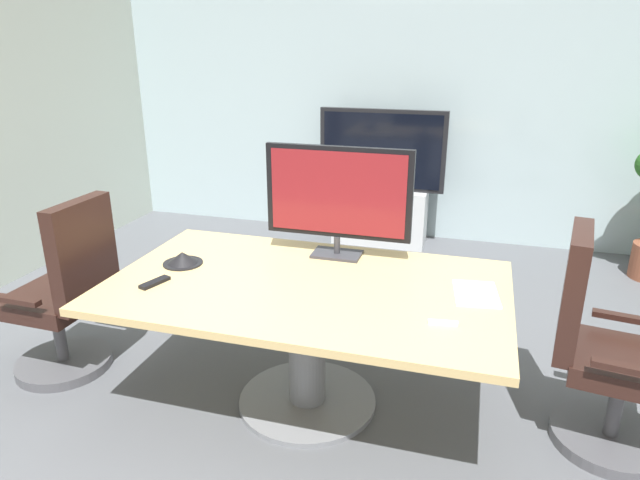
{
  "coord_description": "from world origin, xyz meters",
  "views": [
    {
      "loc": [
        0.85,
        -2.31,
        1.91
      ],
      "look_at": [
        0.05,
        0.45,
        0.88
      ],
      "focal_mm": 31.35,
      "sensor_mm": 36.0,
      "label": 1
    }
  ],
  "objects_px": {
    "office_chair_right": "(602,360)",
    "tv_monitor": "(338,195)",
    "remote_control": "(155,282)",
    "conference_phone": "(183,259)",
    "office_chair_left": "(67,303)",
    "wall_display_unit": "(380,199)",
    "conference_table": "(307,313)"
  },
  "relations": [
    {
      "from": "office_chair_right",
      "to": "wall_display_unit",
      "type": "bearing_deg",
      "value": 39.96
    },
    {
      "from": "tv_monitor",
      "to": "remote_control",
      "type": "height_order",
      "value": "tv_monitor"
    },
    {
      "from": "remote_control",
      "to": "wall_display_unit",
      "type": "bearing_deg",
      "value": 95.59
    },
    {
      "from": "wall_display_unit",
      "to": "office_chair_right",
      "type": "bearing_deg",
      "value": -58.9
    },
    {
      "from": "office_chair_left",
      "to": "wall_display_unit",
      "type": "relative_size",
      "value": 0.83
    },
    {
      "from": "office_chair_left",
      "to": "remote_control",
      "type": "relative_size",
      "value": 6.41
    },
    {
      "from": "conference_table",
      "to": "office_chair_right",
      "type": "distance_m",
      "value": 1.47
    },
    {
      "from": "office_chair_right",
      "to": "conference_phone",
      "type": "distance_m",
      "value": 2.22
    },
    {
      "from": "tv_monitor",
      "to": "wall_display_unit",
      "type": "height_order",
      "value": "tv_monitor"
    },
    {
      "from": "conference_table",
      "to": "wall_display_unit",
      "type": "height_order",
      "value": "wall_display_unit"
    },
    {
      "from": "conference_table",
      "to": "tv_monitor",
      "type": "xyz_separation_m",
      "value": [
        0.05,
        0.43,
        0.53
      ]
    },
    {
      "from": "office_chair_right",
      "to": "conference_phone",
      "type": "height_order",
      "value": "office_chair_right"
    },
    {
      "from": "tv_monitor",
      "to": "wall_display_unit",
      "type": "xyz_separation_m",
      "value": [
        -0.16,
        2.28,
        -0.65
      ]
    },
    {
      "from": "conference_phone",
      "to": "tv_monitor",
      "type": "bearing_deg",
      "value": 25.28
    },
    {
      "from": "remote_control",
      "to": "conference_phone",
      "type": "bearing_deg",
      "value": 107.72
    },
    {
      "from": "office_chair_left",
      "to": "remote_control",
      "type": "distance_m",
      "value": 0.78
    },
    {
      "from": "conference_table",
      "to": "remote_control",
      "type": "relative_size",
      "value": 12.01
    },
    {
      "from": "office_chair_left",
      "to": "remote_control",
      "type": "xyz_separation_m",
      "value": [
        0.71,
        -0.15,
        0.28
      ]
    },
    {
      "from": "wall_display_unit",
      "to": "remote_control",
      "type": "distance_m",
      "value": 3.03
    },
    {
      "from": "conference_table",
      "to": "wall_display_unit",
      "type": "relative_size",
      "value": 1.56
    },
    {
      "from": "office_chair_right",
      "to": "tv_monitor",
      "type": "relative_size",
      "value": 1.3
    },
    {
      "from": "tv_monitor",
      "to": "remote_control",
      "type": "xyz_separation_m",
      "value": [
        -0.8,
        -0.66,
        -0.35
      ]
    },
    {
      "from": "tv_monitor",
      "to": "conference_phone",
      "type": "bearing_deg",
      "value": -154.72
    },
    {
      "from": "office_chair_right",
      "to": "conference_phone",
      "type": "relative_size",
      "value": 4.95
    },
    {
      "from": "office_chair_left",
      "to": "tv_monitor",
      "type": "relative_size",
      "value": 1.3
    },
    {
      "from": "office_chair_right",
      "to": "office_chair_left",
      "type": "bearing_deg",
      "value": 102.88
    },
    {
      "from": "conference_table",
      "to": "office_chair_left",
      "type": "relative_size",
      "value": 1.87
    },
    {
      "from": "tv_monitor",
      "to": "conference_phone",
      "type": "height_order",
      "value": "tv_monitor"
    },
    {
      "from": "office_chair_right",
      "to": "tv_monitor",
      "type": "distance_m",
      "value": 1.57
    },
    {
      "from": "wall_display_unit",
      "to": "remote_control",
      "type": "xyz_separation_m",
      "value": [
        -0.64,
        -2.95,
        0.3
      ]
    },
    {
      "from": "office_chair_right",
      "to": "remote_control",
      "type": "xyz_separation_m",
      "value": [
        -2.2,
        -0.35,
        0.28
      ]
    },
    {
      "from": "office_chair_right",
      "to": "wall_display_unit",
      "type": "relative_size",
      "value": 0.83
    }
  ]
}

